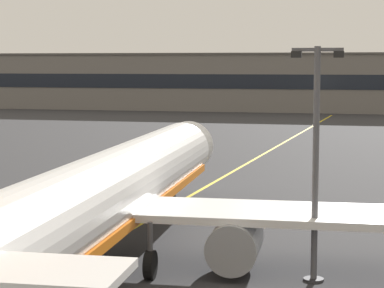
% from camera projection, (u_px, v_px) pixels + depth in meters
% --- Properties ---
extents(taxiway_centreline, '(12.77, 179.59, 0.01)m').
position_uv_depth(taxiway_centreline, '(181.00, 201.00, 52.55)').
color(taxiway_centreline, yellow).
rests_on(taxiway_centreline, ground).
extents(airliner_foreground, '(32.17, 41.50, 11.65)m').
position_uv_depth(airliner_foreground, '(106.00, 195.00, 35.52)').
color(airliner_foreground, white).
rests_on(airliner_foreground, ground).
extents(apron_lamp_post, '(2.24, 0.90, 10.28)m').
position_uv_depth(apron_lamp_post, '(316.00, 159.00, 32.79)').
color(apron_lamp_post, '#515156').
rests_on(apron_lamp_post, ground).
extents(safety_cone_by_nose_gear, '(0.44, 0.44, 0.55)m').
position_uv_depth(safety_cone_by_nose_gear, '(196.00, 204.00, 50.17)').
color(safety_cone_by_nose_gear, orange).
rests_on(safety_cone_by_nose_gear, ground).
extents(terminal_building, '(153.42, 12.40, 11.48)m').
position_uv_depth(terminal_building, '(309.00, 82.00, 148.52)').
color(terminal_building, slate).
rests_on(terminal_building, ground).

